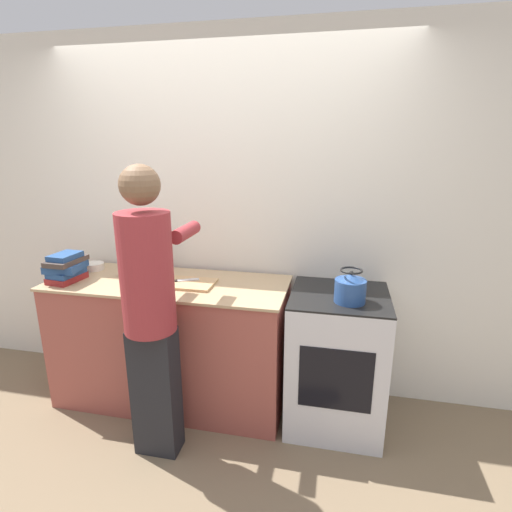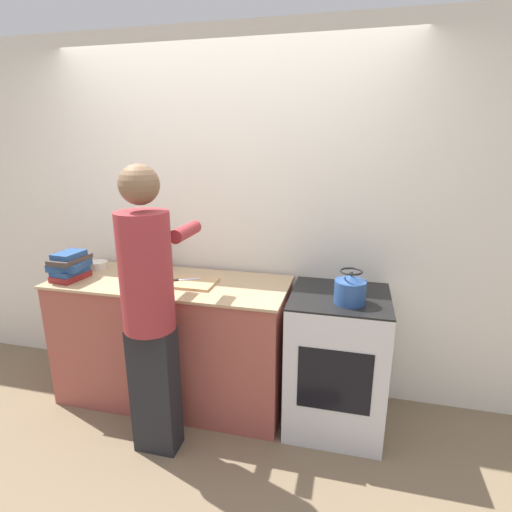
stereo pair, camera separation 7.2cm
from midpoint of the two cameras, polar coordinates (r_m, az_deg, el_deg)
name	(u,v)px [view 1 (the left image)]	position (r m, az deg, el deg)	size (l,w,h in m)	color
ground_plane	(203,431)	(2.92, -8.35, -23.45)	(12.00, 12.00, 0.00)	#7A664C
wall_back	(228,219)	(2.96, -4.79, 5.29)	(8.00, 0.05, 2.60)	silver
counter	(172,341)	(3.01, -12.65, -11.83)	(1.66, 0.64, 0.92)	#9E4C42
oven	(336,359)	(2.77, 10.61, -14.33)	(0.61, 0.60, 0.92)	silver
person	(150,305)	(2.35, -15.75, -6.73)	(0.33, 0.57, 1.74)	black
cutting_board	(188,283)	(2.75, -10.48, -3.88)	(0.36, 0.24, 0.02)	tan
knife	(181,280)	(2.78, -11.47, -3.45)	(0.23, 0.13, 0.01)	silver
kettle	(350,288)	(2.43, 12.49, -4.54)	(0.19, 0.19, 0.20)	#284C8C
bowl_prep	(94,266)	(3.26, -22.68, -1.38)	(0.14, 0.14, 0.05)	silver
bowl_mixing	(127,271)	(3.05, -18.55, -2.10)	(0.13, 0.13, 0.06)	#9E4738
canister_jar	(151,262)	(3.04, -15.41, -0.85)	(0.15, 0.15, 0.16)	#4C4C51
book_stack	(66,268)	(3.05, -26.11, -1.49)	(0.24, 0.28, 0.20)	maroon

